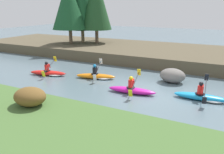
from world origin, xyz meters
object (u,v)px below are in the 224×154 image
(boulder_midstream, at_px, (172,75))
(kayaker_far_back, at_px, (49,73))
(kayaker_lead, at_px, (203,97))
(kayaker_middle, at_px, (132,90))
(kayaker_trailing, at_px, (97,76))

(boulder_midstream, bearing_deg, kayaker_far_back, -164.32)
(kayaker_lead, height_order, kayaker_far_back, same)
(kayaker_middle, xyz_separation_m, kayaker_trailing, (-3.12, 1.50, -0.02))
(kayaker_lead, distance_m, kayaker_far_back, 10.29)
(kayaker_middle, bearing_deg, kayaker_lead, 4.40)
(kayaker_trailing, bearing_deg, boulder_midstream, 0.46)
(kayaker_trailing, xyz_separation_m, boulder_midstream, (4.76, 1.47, 0.26))
(kayaker_trailing, height_order, boulder_midstream, kayaker_trailing)
(kayaker_lead, bearing_deg, kayaker_middle, -171.72)
(kayaker_middle, distance_m, kayaker_trailing, 3.47)
(kayaker_middle, height_order, boulder_midstream, kayaker_middle)
(kayaker_trailing, distance_m, boulder_midstream, 4.99)
(kayaker_lead, distance_m, boulder_midstream, 3.06)
(kayaker_trailing, relative_size, boulder_midstream, 1.70)
(kayaker_lead, relative_size, kayaker_far_back, 1.00)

